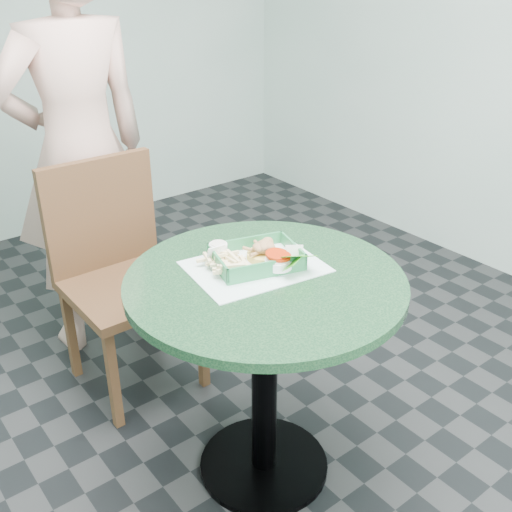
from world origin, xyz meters
TOP-DOWN VIEW (x-y plane):
  - floor at (0.00, 0.00)m, footprint 4.00×5.00m
  - cafe_table at (0.00, 0.00)m, footprint 0.85×0.85m
  - dining_chair at (-0.11, 0.80)m, footprint 0.47×0.47m
  - diner_person at (-0.07, 1.15)m, footprint 0.78×0.53m
  - placemat at (0.02, 0.07)m, footprint 0.44×0.35m
  - food_basket at (0.03, 0.08)m, footprint 0.26×0.19m
  - crab_sandwich at (0.06, 0.08)m, footprint 0.11×0.11m
  - fries_pile at (-0.07, 0.09)m, footprint 0.14×0.15m
  - sauce_ramekin at (-0.07, 0.15)m, footprint 0.06×0.06m
  - garnish_cup at (0.08, 0.00)m, footprint 0.12×0.12m

SIDE VIEW (x-z plane):
  - floor at x=0.00m, z-range -0.01..0.01m
  - dining_chair at x=-0.11m, z-range 0.07..1.00m
  - cafe_table at x=0.00m, z-range 0.21..0.96m
  - placemat at x=0.02m, z-range 0.75..0.75m
  - food_basket at x=0.03m, z-range 0.74..0.79m
  - fries_pile at x=-0.07m, z-range 0.77..0.81m
  - garnish_cup at x=0.08m, z-range 0.77..0.82m
  - crab_sandwich at x=0.06m, z-range 0.76..0.83m
  - sauce_ramekin at x=-0.07m, z-range 0.78..0.82m
  - diner_person at x=-0.07m, z-range 0.00..2.12m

